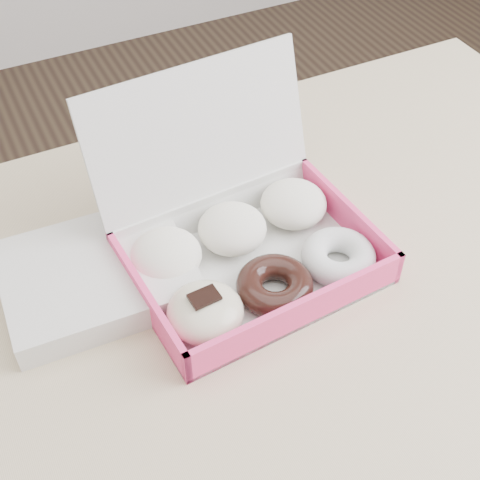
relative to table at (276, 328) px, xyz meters
name	(u,v)px	position (x,y,z in m)	size (l,w,h in m)	color
table	(276,328)	(0.00, 0.00, 0.00)	(1.20, 0.80, 0.75)	tan
donut_box	(243,244)	(-0.02, 0.06, 0.11)	(0.32, 0.29, 0.21)	silver
newspapers	(97,275)	(-0.20, 0.10, 0.10)	(0.23, 0.18, 0.04)	white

